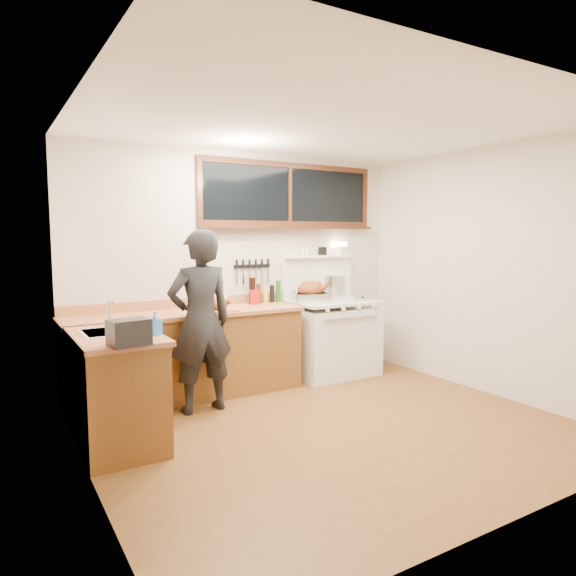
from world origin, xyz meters
TOP-DOWN VIEW (x-y plane):
  - ground_plane at (0.00, 0.00)m, footprint 4.00×3.50m
  - room_shell at (0.00, 0.00)m, footprint 4.10×3.60m
  - counter_back at (-0.80, 1.45)m, footprint 2.44×0.64m
  - counter_left at (-1.70, 0.62)m, footprint 0.64×1.09m
  - sink_unit at (-1.68, 0.70)m, footprint 0.50×0.45m
  - vintage_stove at (1.00, 1.41)m, footprint 1.02×0.74m
  - back_window at (0.60, 1.72)m, footprint 2.32×0.13m
  - left_doorway at (-1.99, -0.55)m, footprint 0.02×1.04m
  - knife_strip at (0.10, 1.73)m, footprint 0.46×0.03m
  - man at (-0.83, 1.00)m, footprint 0.64×0.43m
  - soap_bottle at (-1.43, 0.41)m, footprint 0.11×0.11m
  - toaster at (-1.70, 0.12)m, footprint 0.30×0.23m
  - cutting_board at (-0.51, 1.28)m, footprint 0.41×0.33m
  - roast_turkey at (0.73, 1.46)m, footprint 0.47×0.40m
  - stockpot at (1.22, 1.70)m, footprint 0.31×0.31m
  - saucepan at (1.00, 1.58)m, footprint 0.18×0.29m
  - pot_lid at (1.37, 1.29)m, footprint 0.30×0.30m
  - coffee_tin at (0.05, 1.58)m, footprint 0.13×0.11m
  - pitcher at (-0.29, 1.68)m, footprint 0.09×0.09m
  - bottle_cluster at (0.19, 1.63)m, footprint 0.41×0.07m

SIDE VIEW (x-z plane):
  - ground_plane at x=0.00m, z-range -0.02..0.00m
  - counter_left at x=-1.70m, z-range 0.00..0.90m
  - counter_back at x=-0.80m, z-range -0.05..0.95m
  - vintage_stove at x=1.00m, z-range -0.33..1.26m
  - sink_unit at x=-1.68m, z-range 0.66..1.03m
  - man at x=-0.83m, z-range 0.00..1.73m
  - pot_lid at x=1.37m, z-range 0.89..0.93m
  - cutting_board at x=-0.51m, z-range 0.89..1.02m
  - saucepan at x=1.00m, z-range 0.90..1.02m
  - coffee_tin at x=0.05m, z-range 0.90..1.06m
  - pitcher at x=-0.29m, z-range 0.90..1.07m
  - soap_bottle at x=-1.43m, z-range 0.90..1.08m
  - toaster at x=-1.70m, z-range 0.90..1.09m
  - roast_turkey at x=0.73m, z-range 0.88..1.12m
  - bottle_cluster at x=0.19m, z-range 0.87..1.17m
  - stockpot at x=1.22m, z-range 0.90..1.17m
  - left_doorway at x=-1.99m, z-range 0.00..2.17m
  - knife_strip at x=0.10m, z-range 1.17..1.45m
  - room_shell at x=0.00m, z-range 0.32..2.97m
  - back_window at x=0.60m, z-range 1.68..2.45m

